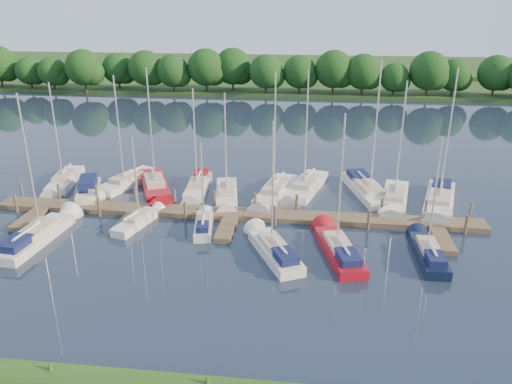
# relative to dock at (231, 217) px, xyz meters

# --- Properties ---
(ground) EXTENTS (260.00, 260.00, 0.00)m
(ground) POSITION_rel_dock_xyz_m (0.00, -7.31, -0.20)
(ground) COLOR #182230
(ground) RESTS_ON ground
(dock) EXTENTS (40.00, 6.00, 0.40)m
(dock) POSITION_rel_dock_xyz_m (0.00, 0.00, 0.00)
(dock) COLOR brown
(dock) RESTS_ON ground
(mooring_pilings) EXTENTS (38.24, 2.84, 2.00)m
(mooring_pilings) POSITION_rel_dock_xyz_m (0.00, 1.13, 0.40)
(mooring_pilings) COLOR #473D33
(mooring_pilings) RESTS_ON ground
(far_shore) EXTENTS (180.00, 30.00, 0.60)m
(far_shore) POSITION_rel_dock_xyz_m (0.00, 67.69, 0.10)
(far_shore) COLOR #264018
(far_shore) RESTS_ON ground
(distant_hill) EXTENTS (220.00, 40.00, 1.40)m
(distant_hill) POSITION_rel_dock_xyz_m (0.00, 92.69, 0.50)
(distant_hill) COLOR #305123
(distant_hill) RESTS_ON ground
(treeline) EXTENTS (144.49, 9.20, 8.25)m
(treeline) POSITION_rel_dock_xyz_m (2.07, 55.35, 3.86)
(treeline) COLOR #38281C
(treeline) RESTS_ON ground
(sailboat_n_0) EXTENTS (2.99, 8.00, 10.18)m
(sailboat_n_0) POSITION_rel_dock_xyz_m (-17.13, 6.00, 0.08)
(sailboat_n_0) COLOR silver
(sailboat_n_0) RESTS_ON ground
(motorboat) EXTENTS (3.42, 6.32, 2.03)m
(motorboat) POSITION_rel_dock_xyz_m (-13.64, 3.65, 0.20)
(motorboat) COLOR silver
(motorboat) RESTS_ON ground
(sailboat_n_2) EXTENTS (4.53, 8.41, 10.79)m
(sailboat_n_2) POSITION_rel_dock_xyz_m (-11.17, 6.41, 0.07)
(sailboat_n_2) COLOR silver
(sailboat_n_2) RESTS_ON ground
(sailboat_n_3) EXTENTS (5.14, 9.04, 11.69)m
(sailboat_n_3) POSITION_rel_dock_xyz_m (-8.05, 5.59, 0.08)
(sailboat_n_3) COLOR maroon
(sailboat_n_3) RESTS_ON ground
(sailboat_n_4) EXTENTS (2.35, 7.75, 9.89)m
(sailboat_n_4) POSITION_rel_dock_xyz_m (-4.10, 5.95, 0.12)
(sailboat_n_4) COLOR silver
(sailboat_n_4) RESTS_ON ground
(sailboat_n_5) EXTENTS (2.92, 7.74, 9.82)m
(sailboat_n_5) POSITION_rel_dock_xyz_m (-1.12, 4.44, 0.07)
(sailboat_n_5) COLOR silver
(sailboat_n_5) RESTS_ON ground
(sailboat_n_6) EXTENTS (3.69, 9.13, 11.60)m
(sailboat_n_6) POSITION_rel_dock_xyz_m (3.11, 5.26, 0.08)
(sailboat_n_6) COLOR silver
(sailboat_n_6) RESTS_ON ground
(sailboat_n_7) EXTENTS (4.08, 9.02, 11.46)m
(sailboat_n_7) POSITION_rel_dock_xyz_m (5.77, 6.87, 0.08)
(sailboat_n_7) COLOR silver
(sailboat_n_7) RESTS_ON ground
(sailboat_n_8) EXTENTS (4.44, 9.94, 12.40)m
(sailboat_n_8) POSITION_rel_dock_xyz_m (11.49, 6.78, 0.11)
(sailboat_n_8) COLOR silver
(sailboat_n_8) RESTS_ON ground
(sailboat_n_9) EXTENTS (3.43, 8.74, 10.96)m
(sailboat_n_9) POSITION_rel_dock_xyz_m (13.56, 5.05, 0.07)
(sailboat_n_9) COLOR silver
(sailboat_n_9) RESTS_ON ground
(sailboat_n_10) EXTENTS (4.33, 9.68, 12.07)m
(sailboat_n_10) POSITION_rel_dock_xyz_m (17.34, 5.13, 0.11)
(sailboat_n_10) COLOR silver
(sailboat_n_10) RESTS_ON ground
(sailboat_s_0) EXTENTS (2.70, 8.86, 11.17)m
(sailboat_s_0) POSITION_rel_dock_xyz_m (-13.54, -5.35, 0.12)
(sailboat_s_0) COLOR silver
(sailboat_s_0) RESTS_ON ground
(sailboat_s_1) EXTENTS (2.57, 5.79, 7.52)m
(sailboat_s_1) POSITION_rel_dock_xyz_m (-7.11, -1.88, 0.07)
(sailboat_s_1) COLOR silver
(sailboat_s_1) RESTS_ON ground
(sailboat_s_2) EXTENTS (2.00, 5.45, 7.14)m
(sailboat_s_2) POSITION_rel_dock_xyz_m (-1.79, -2.07, 0.12)
(sailboat_s_2) COLOR silver
(sailboat_s_2) RESTS_ON ground
(sailboat_s_3) EXTENTS (4.54, 7.38, 9.79)m
(sailboat_s_3) POSITION_rel_dock_xyz_m (3.94, -5.57, 0.13)
(sailboat_s_3) COLOR silver
(sailboat_s_3) RESTS_ON ground
(sailboat_s_4) EXTENTS (3.53, 8.09, 10.22)m
(sailboat_s_4) POSITION_rel_dock_xyz_m (8.38, -4.85, 0.12)
(sailboat_s_4) COLOR maroon
(sailboat_s_4) RESTS_ON ground
(sailboat_s_5) EXTENTS (1.76, 6.81, 8.85)m
(sailboat_s_5) POSITION_rel_dock_xyz_m (14.48, -4.74, 0.12)
(sailboat_s_5) COLOR black
(sailboat_s_5) RESTS_ON ground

